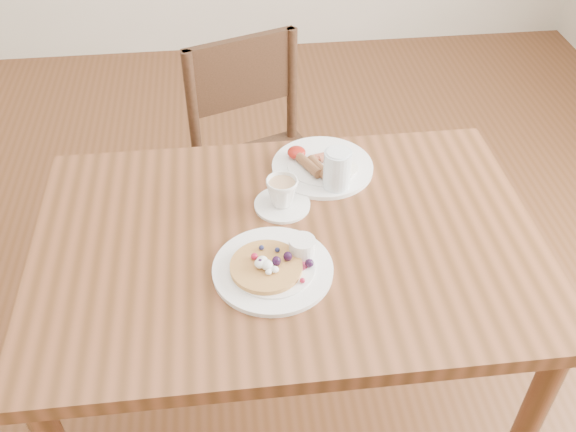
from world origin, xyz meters
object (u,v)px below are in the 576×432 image
object	(u,v)px
chair_far	(261,161)
pancake_plate	(274,266)
dining_table	(288,268)
water_glass	(337,171)
breakfast_plate	(321,165)
teacup_saucer	(282,195)

from	to	relation	value
chair_far	pancake_plate	bearing A→B (deg)	68.58
dining_table	water_glass	distance (m)	0.27
breakfast_plate	pancake_plate	bearing A→B (deg)	-114.05
dining_table	teacup_saucer	xyz separation A→B (m)	(-0.00, 0.12, 0.13)
dining_table	chair_far	bearing A→B (deg)	91.51
dining_table	pancake_plate	bearing A→B (deg)	-112.66
pancake_plate	teacup_saucer	distance (m)	0.22
water_glass	teacup_saucer	bearing A→B (deg)	-160.46
dining_table	teacup_saucer	world-z (taller)	teacup_saucer
breakfast_plate	water_glass	distance (m)	0.10
dining_table	breakfast_plate	bearing A→B (deg)	65.42
chair_far	pancake_plate	size ratio (longest dim) A/B	3.26
chair_far	breakfast_plate	distance (m)	0.50
dining_table	water_glass	bearing A→B (deg)	49.84
pancake_plate	water_glass	xyz separation A→B (m)	(0.19, 0.27, 0.04)
pancake_plate	breakfast_plate	size ratio (longest dim) A/B	1.00
pancake_plate	breakfast_plate	bearing A→B (deg)	65.95
chair_far	water_glass	xyz separation A→B (m)	(0.16, -0.49, 0.31)
dining_table	teacup_saucer	bearing A→B (deg)	90.37
pancake_plate	teacup_saucer	size ratio (longest dim) A/B	1.93
chair_far	teacup_saucer	bearing A→B (deg)	72.19
chair_far	teacup_saucer	distance (m)	0.62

